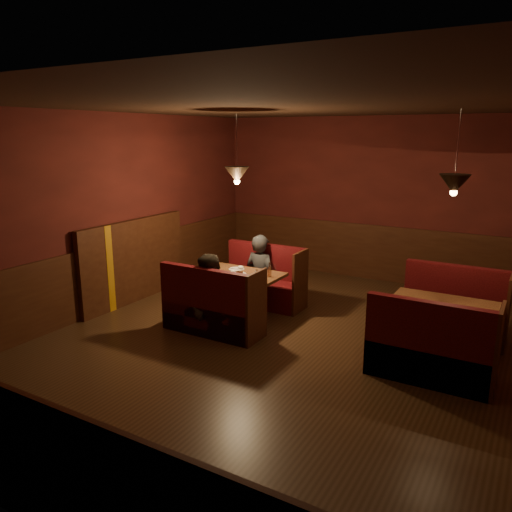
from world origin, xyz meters
The scene contains 9 objects.
room centered at (-0.28, 0.05, 1.05)m, with size 6.02×7.02×2.92m.
main_table centered at (-1.09, 0.58, 0.51)m, with size 1.24×0.75×0.87m.
main_bench_far centered at (-1.08, 1.28, 0.30)m, with size 1.36×0.49×0.93m.
main_bench_near centered at (-1.08, -0.13, 0.30)m, with size 1.36×0.49×0.93m.
second_table centered at (1.67, 0.67, 0.50)m, with size 1.19×0.76×0.67m.
second_bench_far centered at (1.70, 1.38, 0.30)m, with size 1.31×0.49×0.94m.
second_bench_near centered at (1.70, -0.04, 0.30)m, with size 1.31×0.49×0.94m.
diner_a centered at (-1.12, 1.27, 0.73)m, with size 0.53×0.35×1.45m, color #29292C.
diner_b centered at (-1.08, -0.10, 0.71)m, with size 0.69×0.54×1.43m, color black.
Camera 1 is at (2.56, -5.20, 2.59)m, focal length 35.00 mm.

